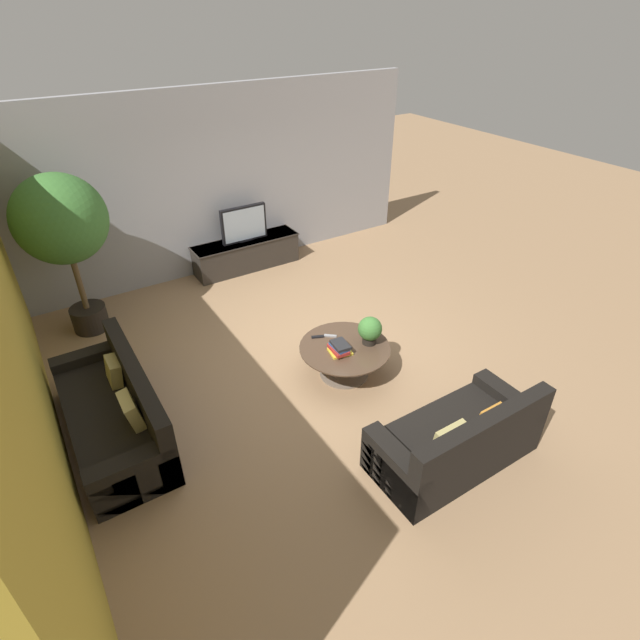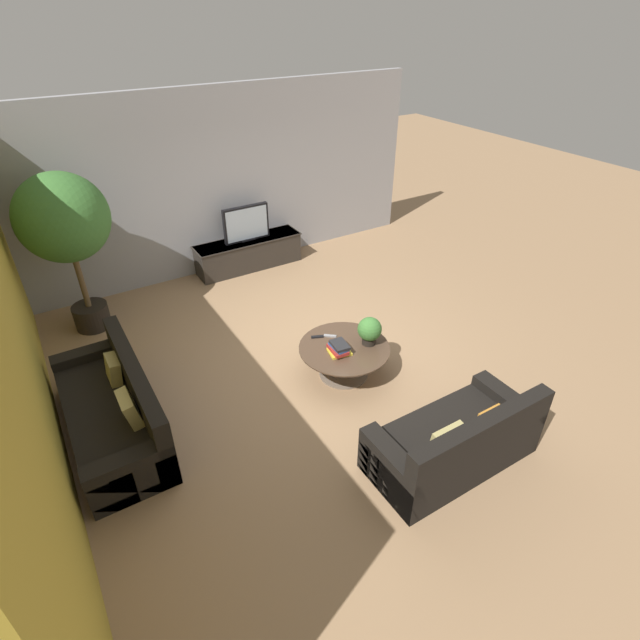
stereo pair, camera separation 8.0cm
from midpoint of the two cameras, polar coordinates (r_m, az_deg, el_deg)
ground_plane at (r=6.77m, az=0.42°, el=-4.25°), size 24.00×24.00×0.00m
back_wall_stone at (r=8.73m, az=-11.32°, el=15.12°), size 7.40×0.12×3.00m
side_wall_left at (r=5.45m, az=-31.36°, el=-0.90°), size 0.12×7.40×3.00m
media_console at (r=9.00m, az=-7.90°, el=7.59°), size 1.89×0.50×0.53m
television at (r=8.78m, az=-8.17°, el=10.85°), size 0.81×0.13×0.61m
coffee_table at (r=6.31m, az=3.13°, el=-4.03°), size 1.14×1.14×0.43m
couch_by_wall at (r=5.98m, az=-22.07°, el=-9.75°), size 0.84×2.14×0.84m
couch_near_entry at (r=5.43m, az=15.55°, el=-13.33°), size 1.76×0.84×0.84m
potted_palm_tall at (r=7.40m, az=-26.91°, el=9.81°), size 1.18×1.18×2.28m
potted_plant_tabletop at (r=6.21m, az=6.05°, el=-1.15°), size 0.30×0.30×0.37m
book_stack at (r=6.10m, az=2.55°, el=-3.27°), size 0.30×0.30×0.13m
remote_black at (r=6.39m, az=0.06°, el=-1.92°), size 0.16×0.10×0.02m
remote_silver at (r=6.41m, az=1.52°, el=-1.83°), size 0.15×0.13×0.02m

